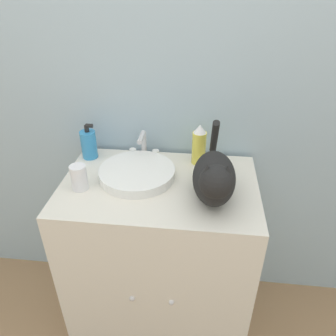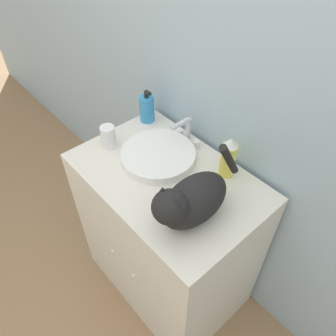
{
  "view_description": "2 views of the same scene",
  "coord_description": "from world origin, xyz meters",
  "views": [
    {
      "loc": [
        0.16,
        -0.82,
        1.62
      ],
      "look_at": [
        0.04,
        0.25,
        0.95
      ],
      "focal_mm": 35.0,
      "sensor_mm": 36.0,
      "label": 1
    },
    {
      "loc": [
        0.7,
        -0.35,
        1.81
      ],
      "look_at": [
        0.03,
        0.24,
        0.95
      ],
      "focal_mm": 35.0,
      "sensor_mm": 36.0,
      "label": 2
    }
  ],
  "objects": [
    {
      "name": "vanity_cabinet",
      "position": [
        0.0,
        0.26,
        0.43
      ],
      "size": [
        0.8,
        0.54,
        0.87
      ],
      "color": "silver",
      "rests_on": "ground_plane"
    },
    {
      "name": "wall_back",
      "position": [
        0.0,
        0.57,
        1.25
      ],
      "size": [
        6.0,
        0.05,
        2.5
      ],
      "color": "#9EB7C6",
      "rests_on": "ground_plane"
    },
    {
      "name": "cup",
      "position": [
        -0.31,
        0.19,
        0.92
      ],
      "size": [
        0.06,
        0.06,
        0.1
      ],
      "color": "white",
      "rests_on": "vanity_cabinet"
    },
    {
      "name": "cat",
      "position": [
        0.22,
        0.18,
        0.96
      ],
      "size": [
        0.16,
        0.4,
        0.26
      ],
      "rotation": [
        0.0,
        0.0,
        -1.55
      ],
      "color": "black",
      "rests_on": "vanity_cabinet"
    },
    {
      "name": "spray_bottle",
      "position": [
        0.15,
        0.45,
        0.95
      ],
      "size": [
        0.06,
        0.06,
        0.18
      ],
      "color": "#EADB4C",
      "rests_on": "vanity_cabinet"
    },
    {
      "name": "soap_bottle",
      "position": [
        -0.35,
        0.44,
        0.93
      ],
      "size": [
        0.07,
        0.07,
        0.17
      ],
      "color": "#338CCC",
      "rests_on": "vanity_cabinet"
    },
    {
      "name": "faucet",
      "position": [
        -0.1,
        0.46,
        0.93
      ],
      "size": [
        0.14,
        0.11,
        0.13
      ],
      "color": "silver",
      "rests_on": "vanity_cabinet"
    },
    {
      "name": "sink_basin",
      "position": [
        -0.1,
        0.3,
        0.88
      ],
      "size": [
        0.32,
        0.32,
        0.04
      ],
      "color": "white",
      "rests_on": "vanity_cabinet"
    }
  ]
}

